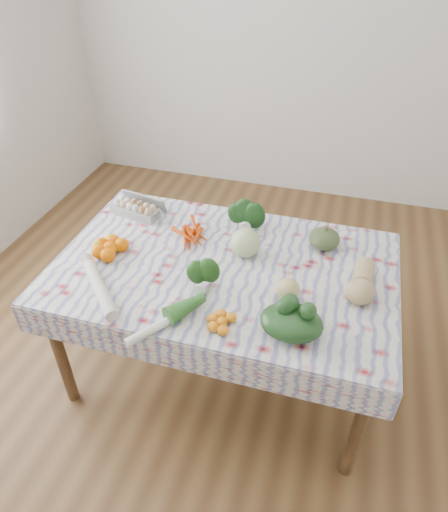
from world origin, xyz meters
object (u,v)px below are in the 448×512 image
(dining_table, at_px, (224,278))
(egg_carton, at_px, (135,210))
(cabbage, at_px, (246,243))
(butternut_squash, at_px, (362,280))
(kabocha_squash, at_px, (324,238))
(grapefruit, at_px, (288,290))

(dining_table, distance_m, egg_carton, 0.69)
(cabbage, height_order, butternut_squash, cabbage)
(kabocha_squash, distance_m, butternut_squash, 0.36)
(dining_table, height_order, grapefruit, grapefruit)
(cabbage, distance_m, butternut_squash, 0.59)
(egg_carton, relative_size, grapefruit, 2.66)
(grapefruit, bearing_deg, kabocha_squash, 76.09)
(egg_carton, height_order, butternut_squash, butternut_squash)
(kabocha_squash, bearing_deg, grapefruit, -103.91)
(dining_table, relative_size, kabocha_squash, 10.04)
(butternut_squash, xyz_separation_m, grapefruit, (-0.31, -0.15, -0.01))
(dining_table, height_order, kabocha_squash, kabocha_squash)
(egg_carton, xyz_separation_m, kabocha_squash, (1.06, -0.01, 0.01))
(dining_table, distance_m, butternut_squash, 0.67)
(kabocha_squash, relative_size, grapefruit, 1.52)
(cabbage, bearing_deg, kabocha_squash, 26.09)
(egg_carton, relative_size, cabbage, 1.88)
(egg_carton, bearing_deg, grapefruit, -14.36)
(kabocha_squash, height_order, cabbage, cabbage)
(egg_carton, height_order, kabocha_squash, kabocha_squash)
(cabbage, xyz_separation_m, butternut_squash, (0.57, -0.12, -0.01))
(kabocha_squash, bearing_deg, cabbage, -153.91)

